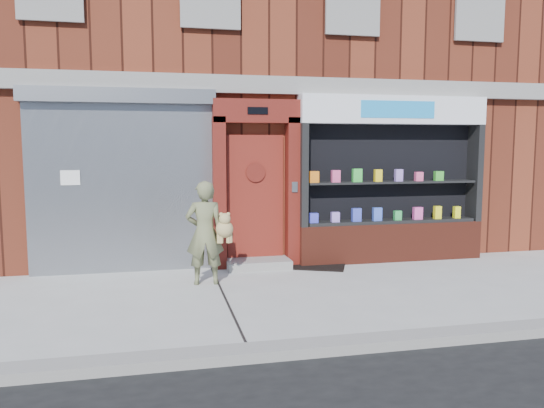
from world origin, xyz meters
name	(u,v)px	position (x,y,z in m)	size (l,w,h in m)	color
ground	(331,292)	(0.00, 0.00, 0.00)	(80.00, 80.00, 0.00)	#9E9E99
curb	(397,341)	(0.00, -2.15, 0.06)	(60.00, 0.30, 0.12)	gray
building	(254,69)	(0.00, 5.99, 4.00)	(12.00, 8.16, 8.00)	#4A1B11
shutter_bay	(122,170)	(-3.00, 1.93, 1.72)	(3.10, 0.30, 3.04)	gray
red_door_bay	(256,184)	(-0.75, 1.86, 1.46)	(1.52, 0.58, 2.90)	#58150F
pharmacy_bay	(391,186)	(1.75, 1.81, 1.37)	(3.50, 0.41, 3.00)	maroon
woman	(206,232)	(-1.72, 0.84, 0.80)	(0.73, 0.41, 1.59)	#696D48
doormat	(319,266)	(0.30, 1.55, 0.01)	(0.89, 0.62, 0.02)	black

